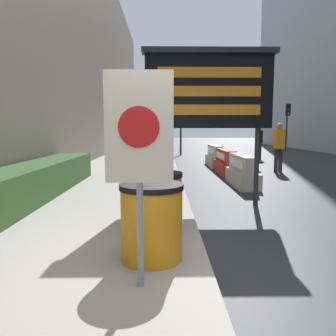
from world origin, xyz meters
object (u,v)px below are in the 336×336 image
object	(u,v)px
jersey_barrier_cream	(242,172)
warning_sign	(139,142)
jersey_barrier_red_striped	(225,163)
pedestrian_worker	(259,140)
traffic_cone_near	(256,165)
barrel_drum_middle	(157,202)
message_board	(209,91)
jersey_barrier_white	(215,157)
traffic_light_near_curb	(181,107)
pedestrian_passerby	(279,143)
barrel_drum_foreground	(152,222)
traffic_light_far_side	(288,117)

from	to	relation	value
jersey_barrier_cream	warning_sign	bearing A→B (deg)	-111.35
jersey_barrier_red_striped	pedestrian_worker	distance (m)	6.09
traffic_cone_near	barrel_drum_middle	bearing A→B (deg)	-115.13
barrel_drum_middle	traffic_cone_near	size ratio (longest dim) A/B	1.46
jersey_barrier_cream	message_board	bearing A→B (deg)	-118.44
jersey_barrier_white	traffic_light_near_curb	distance (m)	6.59
pedestrian_passerby	pedestrian_worker	bearing A→B (deg)	177.24
warning_sign	jersey_barrier_cream	world-z (taller)	warning_sign
barrel_drum_foreground	pedestrian_worker	size ratio (longest dim) A/B	0.48
barrel_drum_middle	warning_sign	size ratio (longest dim) A/B	0.44
barrel_drum_foreground	pedestrian_passerby	world-z (taller)	pedestrian_passerby
pedestrian_worker	message_board	bearing A→B (deg)	-168.66
warning_sign	barrel_drum_middle	bearing A→B (deg)	85.55
traffic_cone_near	traffic_light_far_side	size ratio (longest dim) A/B	0.17
barrel_drum_middle	jersey_barrier_cream	distance (m)	5.14
traffic_cone_near	pedestrian_passerby	world-z (taller)	pedestrian_passerby
barrel_drum_foreground	pedestrian_passerby	size ratio (longest dim) A/B	0.47
message_board	barrel_drum_foreground	bearing A→B (deg)	-108.27
warning_sign	pedestrian_worker	world-z (taller)	warning_sign
traffic_light_far_side	pedestrian_worker	distance (m)	7.92
barrel_drum_middle	warning_sign	xyz separation A→B (m)	(-0.12, -1.61, 0.90)
traffic_light_near_curb	barrel_drum_middle	bearing A→B (deg)	-94.24
jersey_barrier_red_striped	jersey_barrier_white	size ratio (longest dim) A/B	0.99
jersey_barrier_red_striped	pedestrian_passerby	xyz separation A→B (m)	(2.03, 0.38, 0.68)
jersey_barrier_white	traffic_light_far_side	distance (m)	11.93
pedestrian_passerby	jersey_barrier_red_striped	bearing A→B (deg)	-73.86
warning_sign	jersey_barrier_cream	size ratio (longest dim) A/B	0.98
message_board	jersey_barrier_white	distance (m)	7.73
jersey_barrier_red_striped	pedestrian_passerby	size ratio (longest dim) A/B	1.15
barrel_drum_middle	warning_sign	distance (m)	1.85
jersey_barrier_white	warning_sign	bearing A→B (deg)	-102.25
pedestrian_worker	pedestrian_passerby	distance (m)	5.06
barrel_drum_middle	traffic_light_far_side	xyz separation A→B (m)	(9.03, 19.18, 1.92)
pedestrian_worker	pedestrian_passerby	xyz separation A→B (m)	(-0.72, -5.01, 0.02)
barrel_drum_foreground	message_board	distance (m)	3.77
barrel_drum_middle	traffic_light_near_curb	xyz separation A→B (m)	(1.15, 15.53, 2.38)
barrel_drum_middle	jersey_barrier_red_striped	size ratio (longest dim) A/B	0.41
pedestrian_passerby	traffic_light_near_curb	bearing A→B (deg)	-153.02
message_board	jersey_barrier_cream	size ratio (longest dim) A/B	1.58
jersey_barrier_cream	traffic_light_far_side	world-z (taller)	traffic_light_far_side
barrel_drum_foreground	pedestrian_passerby	distance (m)	9.51
jersey_barrier_cream	traffic_light_near_curb	distance (m)	11.29
jersey_barrier_cream	pedestrian_worker	size ratio (longest dim) A/B	1.13
message_board	pedestrian_worker	xyz separation A→B (m)	(4.05, 10.29, -1.30)
message_board	pedestrian_worker	distance (m)	11.14
warning_sign	barrel_drum_foreground	bearing A→B (deg)	82.78
barrel_drum_foreground	traffic_light_far_side	bearing A→B (deg)	65.75
barrel_drum_foreground	jersey_barrier_cream	bearing A→B (deg)	67.14
barrel_drum_middle	traffic_light_far_side	world-z (taller)	traffic_light_far_side
warning_sign	traffic_light_far_side	world-z (taller)	traffic_light_far_side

